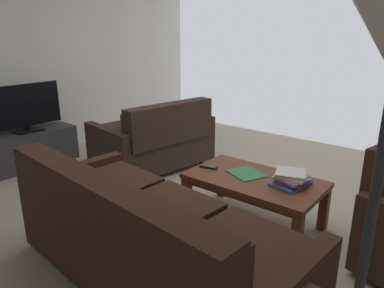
# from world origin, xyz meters

# --- Properties ---
(ground_plane) EXTENTS (5.49, 5.42, 0.01)m
(ground_plane) POSITION_xyz_m (0.00, 0.00, -0.00)
(ground_plane) COLOR #B7A88E
(wall_right) EXTENTS (0.12, 5.42, 2.65)m
(wall_right) POSITION_xyz_m (2.74, 0.00, 1.32)
(wall_right) COLOR white
(wall_right) RESTS_ON ground
(sofa_main) EXTENTS (2.08, 1.04, 0.84)m
(sofa_main) POSITION_xyz_m (-0.30, 1.12, 0.36)
(sofa_main) COLOR black
(sofa_main) RESTS_ON ground
(loveseat_near) EXTENTS (1.04, 1.43, 0.83)m
(loveseat_near) POSITION_xyz_m (1.16, -0.45, 0.36)
(loveseat_near) COLOR black
(loveseat_near) RESTS_ON ground
(coffee_table) EXTENTS (1.11, 0.64, 0.42)m
(coffee_table) POSITION_xyz_m (-0.42, -0.03, 0.36)
(coffee_table) COLOR brown
(coffee_table) RESTS_ON ground
(tv_stand) EXTENTS (0.41, 1.07, 0.44)m
(tv_stand) POSITION_xyz_m (2.40, 0.46, 0.22)
(tv_stand) COLOR #38383D
(tv_stand) RESTS_ON ground
(flat_tv) EXTENTS (0.20, 0.87, 0.57)m
(flat_tv) POSITION_xyz_m (2.40, 0.45, 0.73)
(flat_tv) COLOR black
(flat_tv) RESTS_ON tv_stand
(book_stack) EXTENTS (0.30, 0.33, 0.11)m
(book_stack) POSITION_xyz_m (-0.71, -0.08, 0.48)
(book_stack) COLOR #385693
(book_stack) RESTS_ON coffee_table
(tv_remote) EXTENTS (0.17, 0.08, 0.02)m
(tv_remote) POSITION_xyz_m (0.01, 0.03, 0.43)
(tv_remote) COLOR black
(tv_remote) RESTS_ON coffee_table
(loose_magazine) EXTENTS (0.36, 0.34, 0.01)m
(loose_magazine) POSITION_xyz_m (-0.32, -0.06, 0.43)
(loose_magazine) COLOR #337F51
(loose_magazine) RESTS_ON coffee_table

